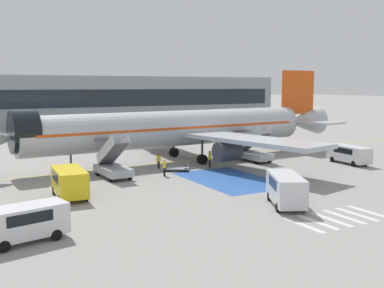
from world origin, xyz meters
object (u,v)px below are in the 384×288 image
(fuel_tanker, at_px, (159,128))
(airliner, at_px, (179,128))
(boarding_stairs_aft, at_px, (253,153))
(service_van_2, at_px, (286,188))
(boarding_stairs_forward, at_px, (113,167))
(service_van_3, at_px, (69,181))
(ground_crew_2, at_px, (164,166))
(baggage_cart, at_px, (176,168))
(ground_crew_0, at_px, (159,160))
(service_van_0, at_px, (24,220))
(service_van_1, at_px, (349,153))
(ground_crew_1, at_px, (210,158))
(terminal_building, at_px, (76,100))

(fuel_tanker, bearing_deg, airliner, -103.26)
(boarding_stairs_aft, height_order, service_van_2, boarding_stairs_aft)
(boarding_stairs_forward, height_order, boarding_stairs_aft, boarding_stairs_forward)
(service_van_3, relative_size, ground_crew_2, 3.08)
(baggage_cart, height_order, ground_crew_0, ground_crew_0)
(boarding_stairs_aft, relative_size, service_van_2, 1.00)
(service_van_0, bearing_deg, service_van_1, -86.72)
(ground_crew_2, bearing_deg, ground_crew_1, -28.13)
(service_van_0, relative_size, ground_crew_0, 3.04)
(boarding_stairs_aft, bearing_deg, fuel_tanker, 85.32)
(boarding_stairs_aft, height_order, ground_crew_0, boarding_stairs_aft)
(service_van_3, relative_size, terminal_building, 0.05)
(airliner, bearing_deg, fuel_tanker, -22.62)
(fuel_tanker, xyz_separation_m, ground_crew_0, (-12.05, -26.08, -0.74))
(boarding_stairs_aft, bearing_deg, service_van_3, -166.91)
(service_van_3, xyz_separation_m, terminal_building, (17.91, 66.46, 4.04))
(airliner, xyz_separation_m, service_van_2, (-2.20, -20.93, -2.46))
(boarding_stairs_forward, xyz_separation_m, ground_crew_2, (4.55, -1.76, -0.09))
(baggage_cart, bearing_deg, airliner, -0.35)
(fuel_tanker, height_order, service_van_1, fuel_tanker)
(ground_crew_0, bearing_deg, terminal_building, 60.78)
(service_van_0, distance_m, ground_crew_0, 22.95)
(service_van_3, bearing_deg, ground_crew_2, 25.26)
(ground_crew_0, bearing_deg, boarding_stairs_forward, 177.16)
(airliner, relative_size, ground_crew_0, 28.12)
(terminal_building, bearing_deg, service_van_3, -105.08)
(service_van_1, xyz_separation_m, service_van_3, (-30.94, -0.20, 0.13))
(boarding_stairs_aft, height_order, terminal_building, terminal_building)
(service_van_3, height_order, ground_crew_1, service_van_3)
(service_van_0, xyz_separation_m, baggage_cart, (16.91, 14.72, -0.97))
(boarding_stairs_forward, bearing_deg, airliner, 24.36)
(service_van_2, relative_size, ground_crew_0, 3.32)
(airliner, xyz_separation_m, baggage_cart, (-3.02, -5.00, -3.56))
(baggage_cart, bearing_deg, fuel_tanker, 9.33)
(boarding_stairs_aft, height_order, ground_crew_1, boarding_stairs_aft)
(terminal_building, bearing_deg, service_van_2, -93.62)
(airliner, relative_size, ground_crew_1, 24.36)
(airliner, bearing_deg, ground_crew_1, -175.41)
(service_van_2, height_order, service_van_3, service_van_2)
(airliner, height_order, boarding_stairs_forward, airliner)
(ground_crew_2, relative_size, terminal_building, 0.02)
(fuel_tanker, distance_m, service_van_0, 50.99)
(service_van_1, height_order, service_van_3, service_van_3)
(ground_crew_0, distance_m, terminal_building, 59.25)
(service_van_0, bearing_deg, ground_crew_1, -66.36)
(airliner, relative_size, boarding_stairs_aft, 8.45)
(ground_crew_0, bearing_deg, airliner, 14.64)
(service_van_0, xyz_separation_m, terminal_building, (22.57, 75.29, 4.16))
(service_van_1, distance_m, terminal_building, 67.65)
(fuel_tanker, bearing_deg, ground_crew_0, -108.95)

